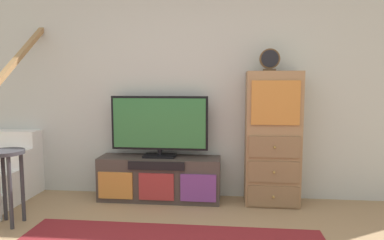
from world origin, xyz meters
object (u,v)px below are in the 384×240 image
(desk_clock, at_px, (270,60))
(television, at_px, (159,125))
(side_cabinet, at_px, (272,139))
(bar_stool_far, at_px, (6,170))
(media_console, at_px, (160,179))

(desk_clock, bearing_deg, television, 178.63)
(side_cabinet, xyz_separation_m, bar_stool_far, (-2.54, -0.84, -0.20))
(side_cabinet, relative_size, desk_clock, 6.11)
(side_cabinet, bearing_deg, desk_clock, -163.79)
(television, distance_m, side_cabinet, 1.26)
(television, relative_size, desk_clock, 4.61)
(media_console, height_order, television, television)
(media_console, relative_size, side_cabinet, 0.94)
(media_console, distance_m, side_cabinet, 1.34)
(television, bearing_deg, bar_stool_far, -146.45)
(desk_clock, xyz_separation_m, bar_stool_far, (-2.49, -0.82, -1.05))
(media_console, height_order, side_cabinet, side_cabinet)
(television, distance_m, bar_stool_far, 1.58)
(media_console, height_order, bar_stool_far, bar_stool_far)
(media_console, distance_m, television, 0.62)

